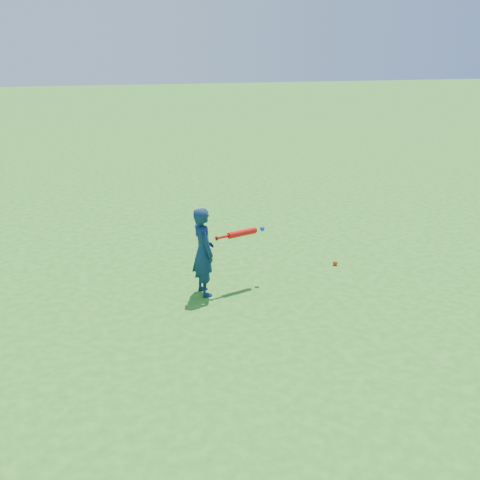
% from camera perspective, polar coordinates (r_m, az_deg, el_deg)
% --- Properties ---
extents(ground, '(80.00, 80.00, 0.00)m').
position_cam_1_polar(ground, '(6.55, -8.71, -4.94)').
color(ground, '#28761C').
rests_on(ground, ground).
extents(child, '(0.30, 0.41, 1.04)m').
position_cam_1_polar(child, '(6.12, -3.93, -1.26)').
color(child, '#10244B').
rests_on(child, ground).
extents(ground_ball_red, '(0.06, 0.06, 0.06)m').
position_cam_1_polar(ground_ball_red, '(7.20, 10.11, -2.43)').
color(ground_ball_red, red).
rests_on(ground_ball_red, ground).
extents(bat_swing, '(0.66, 0.24, 0.08)m').
position_cam_1_polar(bat_swing, '(6.29, 0.41, 0.79)').
color(bat_swing, red).
rests_on(bat_swing, ground).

